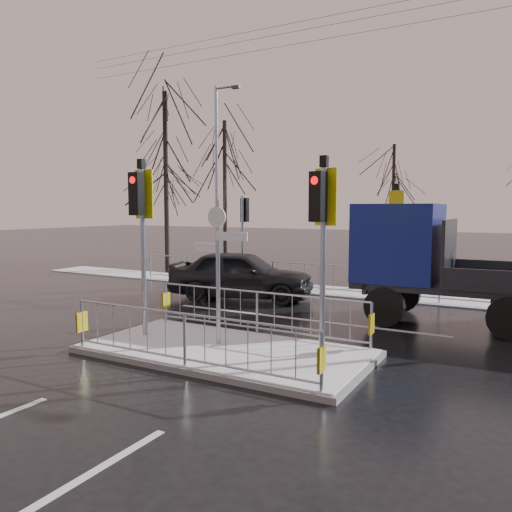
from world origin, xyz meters
The scene contains 12 objects.
ground centered at (0.00, 0.00, 0.00)m, with size 120.00×120.00×0.00m, color black.
snow_verge centered at (0.00, 8.60, 0.02)m, with size 30.00×2.00×0.04m, color white.
lane_markings centered at (0.00, -0.33, 0.00)m, with size 8.00×11.38×0.01m.
traffic_island centered at (-0.01, 0.01, 0.39)m, with size 6.00×3.04×4.15m.
far_kerb_fixtures centered at (0.29, 8.09, 1.02)m, with size 18.00×0.65×3.83m.
car_far_lane centered at (-3.01, 5.70, 0.83)m, with size 1.95×4.85×1.65m, color black.
flatbed_truck centered at (3.31, 5.23, 1.69)m, with size 6.88×2.62×3.17m.
tree_near_a centered at (-10.50, 11.00, 6.11)m, with size 4.75×4.75×8.97m.
tree_near_b centered at (-8.00, 12.50, 5.15)m, with size 4.00×4.00×7.55m.
tree_near_c centered at (-12.50, 13.50, 4.50)m, with size 3.50×3.50×6.61m.
tree_far_a centered at (-2.00, 22.00, 4.82)m, with size 3.75×3.75×7.08m.
street_lamp_left centered at (-6.43, 9.50, 4.49)m, with size 1.25×0.18×8.20m.
Camera 1 is at (5.54, -8.61, 3.05)m, focal length 35.00 mm.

